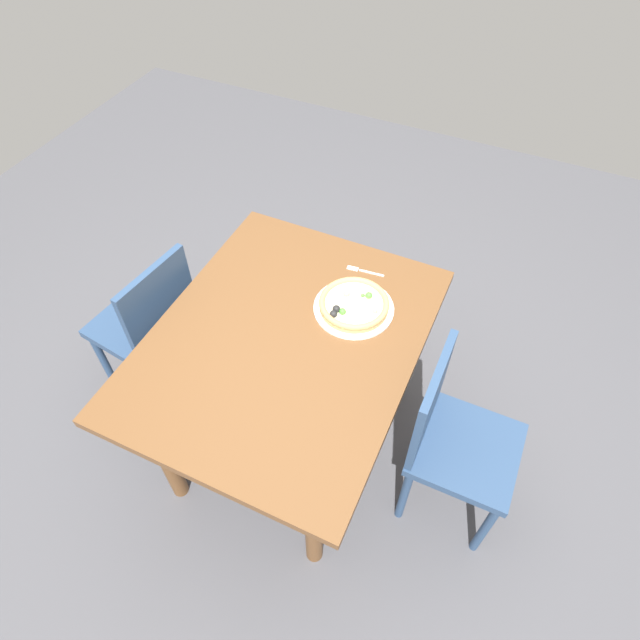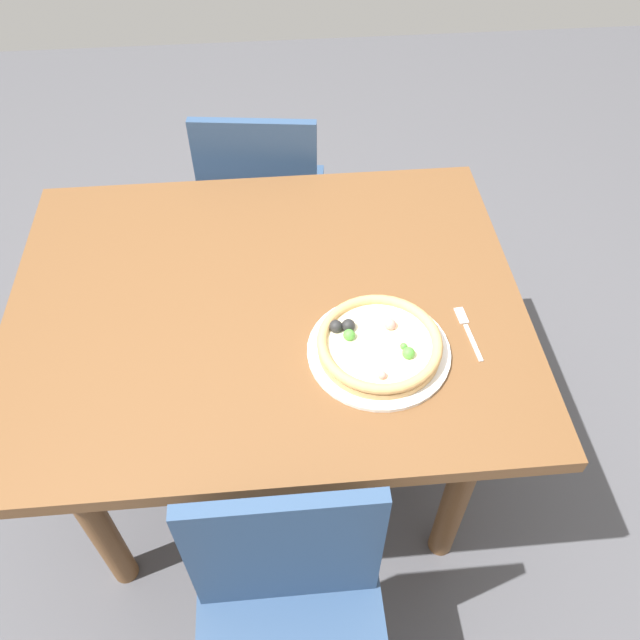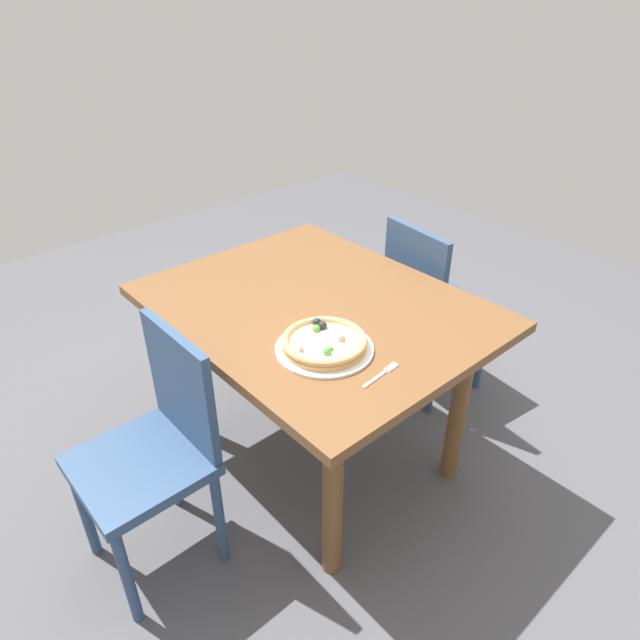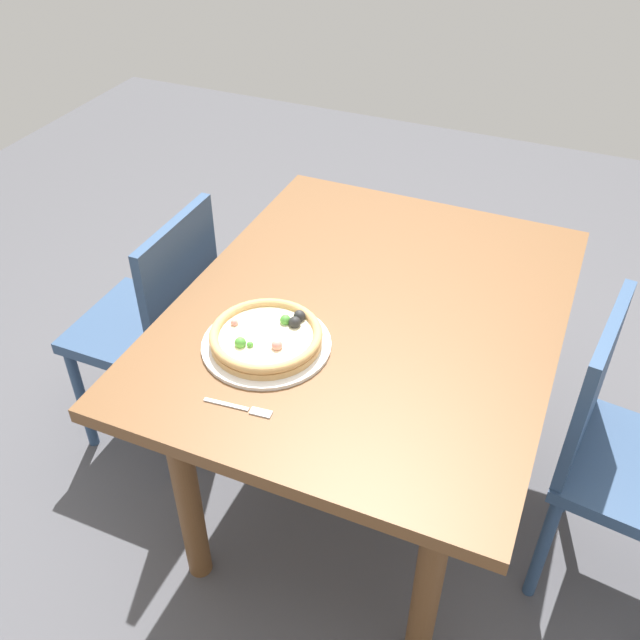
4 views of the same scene
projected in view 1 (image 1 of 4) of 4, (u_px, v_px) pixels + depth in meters
The scene contains 7 objects.
ground_plane at pixel (293, 434), 2.67m from camera, with size 6.00×6.00×0.00m, color #4C4C51.
dining_table at pixel (286, 355), 2.16m from camera, with size 1.26×1.00×0.77m.
chair_near at pixel (452, 438), 2.10m from camera, with size 0.40×0.40×0.90m.
chair_far at pixel (150, 323), 2.48m from camera, with size 0.45×0.45×0.90m.
plate at pixel (354, 308), 2.18m from camera, with size 0.33×0.33×0.01m, color white.
pizza at pixel (354, 304), 2.16m from camera, with size 0.28×0.28×0.05m.
fork at pixel (362, 271), 2.32m from camera, with size 0.03×0.17×0.00m.
Camera 1 is at (-1.12, -0.66, 2.40)m, focal length 30.20 mm.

